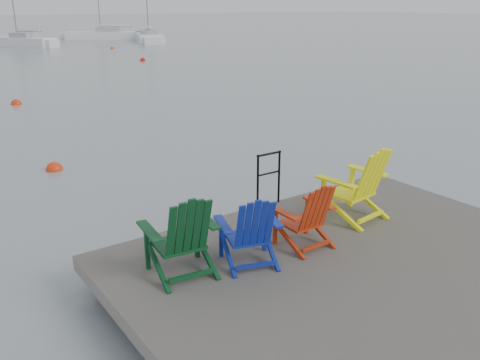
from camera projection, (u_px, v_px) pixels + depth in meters
ground at (368, 302)px, 6.58m from camera, size 400.00×400.00×0.00m
dock at (371, 279)px, 6.46m from camera, size 6.00×5.00×1.40m
handrail at (269, 174)px, 8.27m from camera, size 0.48×0.04×0.90m
chair_green at (182, 235)px, 6.09m from camera, size 0.93×0.87×1.08m
chair_blue at (250, 230)px, 6.36m from camera, size 0.91×0.86×0.96m
chair_red at (307, 215)px, 6.84m from camera, size 0.75×0.69×0.94m
chair_yellow at (359, 183)px, 7.71m from camera, size 1.00×0.94×1.16m
sailboat_near at (21, 42)px, 46.41m from camera, size 5.16×6.97×9.88m
sailboat_mid at (149, 38)px, 52.51m from camera, size 5.41×9.27×12.38m
sailboat_far at (105, 36)px, 56.10m from camera, size 8.16×6.06×11.39m
buoy_a at (55, 170)px, 11.83m from camera, size 0.39×0.39×0.39m
buoy_b at (16, 104)px, 19.61m from camera, size 0.40×0.40×0.40m
buoy_c at (143, 61)px, 34.69m from camera, size 0.40×0.40×0.40m
buoy_d at (112, 49)px, 44.22m from camera, size 0.32×0.32×0.32m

